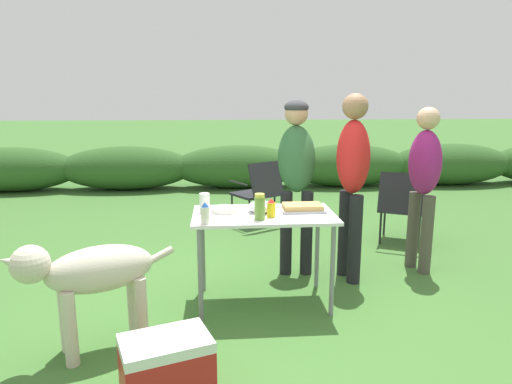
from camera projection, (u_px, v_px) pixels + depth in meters
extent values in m
plane|color=#3D6B2D|center=(263.00, 302.00, 3.70)|extent=(60.00, 60.00, 0.00)
ellipsoid|color=#2D5623|center=(10.00, 169.00, 7.97)|extent=(2.40, 0.90, 0.77)
ellipsoid|color=#2D5623|center=(126.00, 168.00, 8.13)|extent=(2.40, 0.90, 0.77)
ellipsoid|color=#2D5623|center=(238.00, 167.00, 8.28)|extent=(2.40, 0.90, 0.77)
ellipsoid|color=#2D5623|center=(346.00, 165.00, 8.44)|extent=(2.40, 0.90, 0.77)
ellipsoid|color=#2D5623|center=(450.00, 164.00, 8.59)|extent=(2.40, 0.90, 0.77)
cube|color=white|center=(264.00, 215.00, 3.55)|extent=(1.10, 0.64, 0.02)
cylinder|color=gray|center=(200.00, 275.00, 3.32)|extent=(0.04, 0.04, 0.71)
cylinder|color=gray|center=(332.00, 271.00, 3.40)|extent=(0.04, 0.04, 0.71)
cylinder|color=gray|center=(203.00, 250.00, 3.85)|extent=(0.04, 0.04, 0.71)
cylinder|color=gray|center=(317.00, 248.00, 3.92)|extent=(0.04, 0.04, 0.71)
cube|color=#9E9EA3|center=(302.00, 210.00, 3.62)|extent=(0.34, 0.22, 0.02)
cube|color=tan|center=(302.00, 206.00, 3.61)|extent=(0.30, 0.19, 0.04)
cylinder|color=white|center=(224.00, 210.00, 3.58)|extent=(0.21, 0.21, 0.04)
ellipsoid|color=silver|center=(261.00, 207.00, 3.58)|extent=(0.21, 0.21, 0.09)
cylinder|color=white|center=(205.00, 203.00, 3.57)|extent=(0.08, 0.08, 0.15)
cylinder|color=silver|center=(205.00, 215.00, 3.25)|extent=(0.07, 0.07, 0.12)
cone|color=#194793|center=(205.00, 205.00, 3.23)|extent=(0.06, 0.06, 0.03)
cylinder|color=olive|center=(260.00, 209.00, 3.36)|extent=(0.08, 0.08, 0.17)
cylinder|color=#D1CC47|center=(260.00, 196.00, 3.34)|extent=(0.07, 0.07, 0.03)
cylinder|color=yellow|center=(271.00, 210.00, 3.43)|extent=(0.07, 0.07, 0.11)
cone|color=red|center=(271.00, 201.00, 3.42)|extent=(0.06, 0.06, 0.03)
cylinder|color=black|center=(286.00, 233.00, 4.22)|extent=(0.11, 0.11, 0.78)
cylinder|color=black|center=(307.00, 233.00, 4.21)|extent=(0.11, 0.11, 0.78)
ellipsoid|color=#28562D|center=(297.00, 158.00, 4.19)|extent=(0.38, 0.50, 0.68)
sphere|color=tan|center=(296.00, 114.00, 4.22)|extent=(0.22, 0.22, 0.22)
ellipsoid|color=#333338|center=(296.00, 107.00, 4.21)|extent=(0.23, 0.23, 0.13)
cylinder|color=black|center=(345.00, 233.00, 4.20)|extent=(0.12, 0.12, 0.80)
cylinder|color=black|center=(355.00, 240.00, 4.01)|extent=(0.12, 0.12, 0.80)
ellipsoid|color=red|center=(353.00, 157.00, 3.96)|extent=(0.33, 0.41, 0.64)
sphere|color=#936B4C|center=(355.00, 106.00, 3.87)|extent=(0.22, 0.22, 0.22)
cylinder|color=#4C473D|center=(413.00, 230.00, 4.41)|extent=(0.11, 0.11, 0.74)
cylinder|color=#4C473D|center=(427.00, 235.00, 4.23)|extent=(0.11, 0.11, 0.74)
ellipsoid|color=#931E70|center=(425.00, 162.00, 4.18)|extent=(0.34, 0.40, 0.60)
sphere|color=#DBAD89|center=(428.00, 118.00, 4.10)|extent=(0.20, 0.20, 0.20)
cylinder|color=beige|center=(141.00, 313.00, 2.99)|extent=(0.08, 0.08, 0.48)
cylinder|color=beige|center=(134.00, 301.00, 3.15)|extent=(0.08, 0.08, 0.48)
cylinder|color=beige|center=(70.00, 329.00, 2.78)|extent=(0.08, 0.08, 0.48)
cylinder|color=beige|center=(66.00, 316.00, 2.94)|extent=(0.08, 0.08, 0.48)
ellipsoid|color=beige|center=(100.00, 269.00, 2.90)|extent=(0.74, 0.55, 0.30)
sphere|color=beige|center=(30.00, 264.00, 2.69)|extent=(0.23, 0.23, 0.23)
cone|color=beige|center=(12.00, 262.00, 2.64)|extent=(0.21, 0.18, 0.16)
cylinder|color=beige|center=(159.00, 256.00, 3.08)|extent=(0.21, 0.14, 0.12)
cube|color=#232328|center=(402.00, 209.00, 5.18)|extent=(0.62, 0.62, 0.03)
cube|color=#232328|center=(401.00, 194.00, 4.87)|extent=(0.48, 0.35, 0.44)
cylinder|color=black|center=(380.00, 228.00, 5.11)|extent=(0.02, 0.02, 0.38)
cylinder|color=black|center=(418.00, 232.00, 4.96)|extent=(0.02, 0.02, 0.38)
cylinder|color=black|center=(384.00, 219.00, 5.47)|extent=(0.02, 0.02, 0.38)
cylinder|color=black|center=(420.00, 223.00, 5.32)|extent=(0.02, 0.02, 0.38)
cylinder|color=black|center=(382.00, 192.00, 5.22)|extent=(0.21, 0.38, 0.02)
cylinder|color=black|center=(424.00, 195.00, 5.06)|extent=(0.21, 0.38, 0.02)
cube|color=#232328|center=(253.00, 194.00, 5.94)|extent=(0.63, 0.63, 0.03)
cube|color=#232328|center=(266.00, 180.00, 5.67)|extent=(0.48, 0.38, 0.44)
cylinder|color=black|center=(249.00, 214.00, 5.71)|extent=(0.02, 0.02, 0.38)
cylinder|color=black|center=(274.00, 210.00, 5.94)|extent=(0.02, 0.02, 0.38)
cylinder|color=black|center=(232.00, 208.00, 6.02)|extent=(0.02, 0.02, 0.38)
cylinder|color=black|center=(256.00, 204.00, 6.25)|extent=(0.02, 0.02, 0.38)
cylinder|color=black|center=(238.00, 183.00, 5.77)|extent=(0.24, 0.37, 0.02)
cylinder|color=black|center=(267.00, 179.00, 6.04)|extent=(0.24, 0.37, 0.02)
cube|color=#B21E1E|center=(167.00, 371.00, 2.52)|extent=(0.56, 0.46, 0.28)
cube|color=silver|center=(165.00, 343.00, 2.49)|extent=(0.56, 0.46, 0.06)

